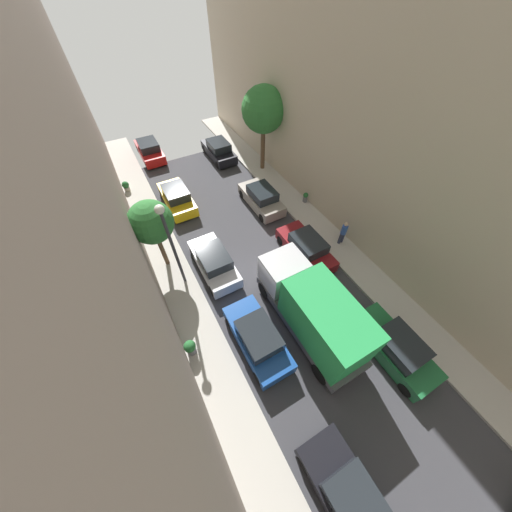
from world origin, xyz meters
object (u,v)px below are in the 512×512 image
object	(u,v)px
parked_car_left_1	(352,502)
parked_car_left_5	(150,150)
parked_car_right_4	(219,150)
potted_plant_0	(305,197)
street_tree_1	(264,110)
parked_car_right_1	(395,347)
potted_plant_3	(190,347)
parked_car_left_2	(258,338)
parked_car_left_3	(214,262)
parked_car_left_4	(177,198)
parked_car_right_2	(306,248)
delivery_truck	(313,311)
potted_plant_1	(126,186)
lamp_post	(169,237)
street_tree_0	(151,222)
pedestrian	(343,232)
parked_car_right_3	(262,198)

from	to	relation	value
parked_car_left_1	parked_car_left_5	size ratio (longest dim) A/B	1.00
parked_car_left_5	parked_car_right_4	distance (m)	6.17
potted_plant_0	street_tree_1	bearing A→B (deg)	95.44
parked_car_right_1	street_tree_1	distance (m)	17.52
potted_plant_3	parked_car_right_1	bearing A→B (deg)	-29.04
parked_car_left_2	parked_car_left_3	world-z (taller)	same
parked_car_left_1	parked_car_left_4	size ratio (longest dim) A/B	1.00
parked_car_right_2	potted_plant_3	size ratio (longest dim) A/B	4.43
delivery_truck	potted_plant_1	world-z (taller)	delivery_truck
potted_plant_1	lamp_post	distance (m)	10.97
street_tree_0	potted_plant_3	bearing A→B (deg)	-95.71
parked_car_left_4	potted_plant_3	size ratio (longest dim) A/B	4.43
pedestrian	lamp_post	xyz separation A→B (m)	(-9.90, 2.01, 2.74)
parked_car_left_2	parked_car_right_4	world-z (taller)	same
potted_plant_1	pedestrian	bearing A→B (deg)	-48.53
parked_car_left_4	street_tree_1	size ratio (longest dim) A/B	0.66
pedestrian	parked_car_right_1	bearing A→B (deg)	-110.96
lamp_post	street_tree_0	bearing A→B (deg)	105.75
parked_car_left_4	potted_plant_0	distance (m)	9.48
parked_car_right_4	potted_plant_1	bearing A→B (deg)	-172.46
parked_car_left_1	street_tree_1	xyz separation A→B (m)	(7.90, 19.93, 4.12)
parked_car_right_3	potted_plant_0	size ratio (longest dim) A/B	5.50
parked_car_right_3	pedestrian	xyz separation A→B (m)	(2.60, -5.84, 0.35)
parked_car_left_4	parked_car_right_1	size ratio (longest dim) A/B	1.00
parked_car_right_3	potted_plant_1	size ratio (longest dim) A/B	5.52
street_tree_1	potted_plant_3	bearing A→B (deg)	-131.79
parked_car_left_2	potted_plant_0	bearing A→B (deg)	42.78
potted_plant_0	parked_car_right_4	bearing A→B (deg)	108.60
delivery_truck	potted_plant_0	bearing A→B (deg)	55.41
parked_car_left_5	parked_car_right_4	size ratio (longest dim) A/B	1.00
parked_car_left_2	parked_car_left_4	bearing A→B (deg)	90.00
parked_car_right_3	parked_car_right_4	world-z (taller)	same
street_tree_0	pedestrian	bearing A→B (deg)	-19.99
parked_car_right_4	street_tree_1	distance (m)	5.95
parked_car_left_5	potted_plant_0	xyz separation A→B (m)	(8.43, -11.99, -0.17)
parked_car_left_4	street_tree_1	world-z (taller)	street_tree_1
parked_car_left_5	potted_plant_0	bearing A→B (deg)	-54.90
parked_car_right_4	parked_car_left_3	bearing A→B (deg)	-115.09
delivery_truck	street_tree_0	distance (m)	9.28
parked_car_right_2	street_tree_1	world-z (taller)	street_tree_1
parked_car_right_3	parked_car_right_4	bearing A→B (deg)	90.00
delivery_truck	parked_car_right_1	bearing A→B (deg)	-48.15
parked_car_right_3	street_tree_1	world-z (taller)	street_tree_1
parked_car_left_2	parked_car_left_3	bearing A→B (deg)	90.00
parked_car_right_4	parked_car_left_4	bearing A→B (deg)	-139.19
parked_car_left_2	potted_plant_1	size ratio (longest dim) A/B	5.52
parked_car_left_1	lamp_post	size ratio (longest dim) A/B	0.75
parked_car_left_1	parked_car_right_4	world-z (taller)	same
potted_plant_1	potted_plant_0	bearing A→B (deg)	-34.66
parked_car_left_3	pedestrian	world-z (taller)	pedestrian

